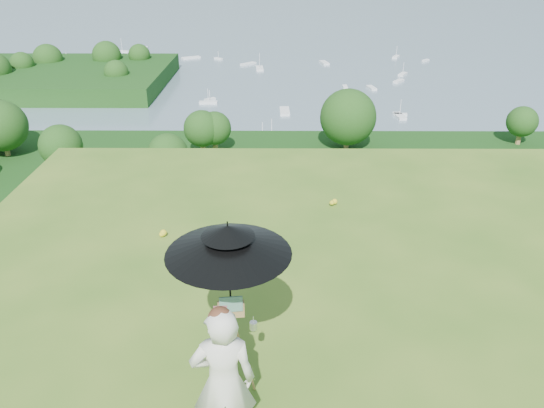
{
  "coord_description": "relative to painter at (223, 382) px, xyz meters",
  "views": [
    {
      "loc": [
        -1.69,
        -5.23,
        4.48
      ],
      "look_at": [
        -1.73,
        1.45,
        1.2
      ],
      "focal_mm": 35.0,
      "sensor_mm": 36.0,
      "label": 1
    }
  ],
  "objects": [
    {
      "name": "ground",
      "position": [
        2.16,
        1.55,
        -0.83
      ],
      "size": [
        14.0,
        14.0,
        0.0
      ],
      "primitive_type": "plane",
      "color": "#3D6E1F",
      "rests_on": "ground"
    },
    {
      "name": "forest_slope",
      "position": [
        2.16,
        36.55,
        -29.83
      ],
      "size": [
        140.0,
        56.0,
        22.0
      ],
      "primitive_type": "cube",
      "color": "#10390F",
      "rests_on": "bay_water"
    },
    {
      "name": "shoreline_tier",
      "position": [
        2.16,
        76.55,
        -36.83
      ],
      "size": [
        170.0,
        28.0,
        8.0
      ],
      "primitive_type": "cube",
      "color": "#666152",
      "rests_on": "bay_water"
    },
    {
      "name": "bay_water",
      "position": [
        2.16,
        241.55,
        -34.83
      ],
      "size": [
        700.0,
        700.0,
        0.0
      ],
      "primitive_type": "plane",
      "color": "slate",
      "rests_on": "ground"
    },
    {
      "name": "peninsula",
      "position": [
        -72.84,
        156.55,
        -29.83
      ],
      "size": [
        90.0,
        60.0,
        12.0
      ],
      "primitive_type": null,
      "color": "#10390F",
      "rests_on": "bay_water"
    },
    {
      "name": "slope_trees",
      "position": [
        2.16,
        36.55,
        -15.83
      ],
      "size": [
        110.0,
        50.0,
        6.0
      ],
      "primitive_type": null,
      "color": "#234314",
      "rests_on": "forest_slope"
    },
    {
      "name": "harbor_town",
      "position": [
        2.16,
        76.55,
        -30.33
      ],
      "size": [
        110.0,
        22.0,
        5.0
      ],
      "primitive_type": null,
      "color": "silver",
      "rests_on": "shoreline_tier"
    },
    {
      "name": "moored_boats",
      "position": [
        -10.34,
        162.55,
        -34.48
      ],
      "size": [
        140.0,
        140.0,
        0.7
      ],
      "primitive_type": null,
      "color": "white",
      "rests_on": "bay_water"
    },
    {
      "name": "wildflowers",
      "position": [
        2.16,
        1.8,
        -0.77
      ],
      "size": [
        10.0,
        10.5,
        0.12
      ],
      "primitive_type": null,
      "color": "yellow",
      "rests_on": "ground"
    },
    {
      "name": "painter",
      "position": [
        0.0,
        0.0,
        0.0
      ],
      "size": [
        0.64,
        0.46,
        1.66
      ],
      "primitive_type": "imported",
      "rotation": [
        0.0,
        0.0,
        3.24
      ],
      "color": "white",
      "rests_on": "ground"
    },
    {
      "name": "field_easel",
      "position": [
        0.04,
        0.61,
        -0.13
      ],
      "size": [
        0.59,
        0.59,
        1.39
      ],
      "primitive_type": null,
      "rotation": [
        0.0,
        0.0,
        0.13
      ],
      "color": "#9C7041",
      "rests_on": "ground"
    },
    {
      "name": "sun_umbrella",
      "position": [
        0.03,
        0.64,
        0.83
      ],
      "size": [
        1.35,
        1.35,
        1.03
      ],
      "primitive_type": null,
      "rotation": [
        0.0,
        0.0,
        0.12
      ],
      "color": "black",
      "rests_on": "field_easel"
    },
    {
      "name": "painter_cap",
      "position": [
        0.0,
        0.0,
        0.79
      ],
      "size": [
        0.22,
        0.26,
        0.1
      ],
      "primitive_type": null,
      "rotation": [
        0.0,
        0.0,
        0.07
      ],
      "color": "#BF686C",
      "rests_on": "painter"
    }
  ]
}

